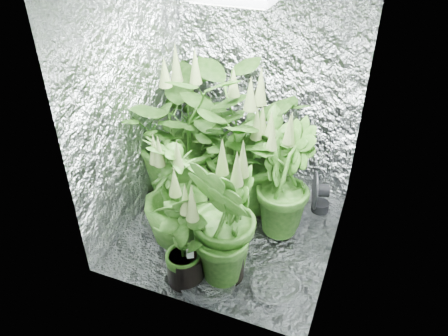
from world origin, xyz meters
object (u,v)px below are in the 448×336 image
plant_a (185,130)px  plant_d (176,194)px  plant_g (226,221)px  plant_e (240,146)px  plant_c (284,182)px  plant_b (272,166)px  circulation_fan (318,195)px  plant_f (184,238)px

plant_a → plant_d: 0.68m
plant_g → plant_e: bearing=103.2°
plant_c → plant_e: (-0.41, 0.15, 0.14)m
plant_b → circulation_fan: 0.50m
plant_b → plant_g: size_ratio=0.92×
plant_a → plant_c: plant_a is taller
plant_a → plant_c: bearing=-11.4°
plant_a → plant_f: 1.09m
plant_b → plant_g: 0.83m
plant_b → plant_f: bearing=-108.5°
plant_a → plant_d: bearing=-70.8°
plant_e → plant_f: bearing=-93.8°
plant_a → circulation_fan: (1.14, 0.15, -0.47)m
plant_f → circulation_fan: (0.70, 1.11, -0.23)m
plant_b → circulation_fan: size_ratio=2.65×
plant_c → plant_g: 0.68m
plant_c → circulation_fan: plant_c is taller
plant_c → circulation_fan: size_ratio=2.68×
plant_d → plant_e: 0.67m
plant_a → plant_g: plant_a is taller
plant_d → plant_f: bearing=-56.4°
plant_d → plant_e: bearing=63.4°
plant_c → plant_f: (-0.47, -0.78, -0.07)m
plant_d → plant_f: 0.42m
plant_a → plant_b: size_ratio=1.44×
plant_b → plant_g: bearing=-95.4°
plant_a → plant_c: size_ratio=1.42×
plant_a → plant_b: plant_a is taller
circulation_fan → plant_b: bearing=-174.5°
circulation_fan → plant_e: bearing=-179.8°
plant_e → plant_g: 0.81m
plant_c → plant_e: bearing=159.9°
plant_b → plant_d: plant_b is taller
plant_g → circulation_fan: 1.13m
plant_c → plant_d: (-0.70, -0.43, -0.01)m
plant_g → plant_d: bearing=156.7°
plant_a → plant_e: 0.51m
plant_e → plant_g: plant_e is taller
plant_c → plant_g: bearing=-109.9°
plant_a → plant_f: plant_a is taller
plant_a → plant_f: (0.44, -0.96, -0.24)m
plant_a → plant_d: size_ratio=1.47×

